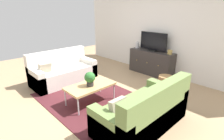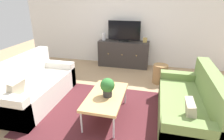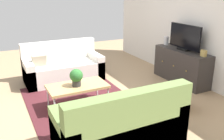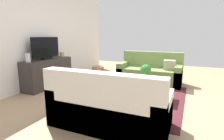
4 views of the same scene
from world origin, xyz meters
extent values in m
plane|color=tan|center=(0.00, 0.00, 0.00)|extent=(10.00, 10.00, 0.00)
cube|color=white|center=(0.00, 2.55, 1.35)|extent=(6.40, 0.12, 2.70)
cube|color=#4C1E23|center=(0.00, -0.15, 0.01)|extent=(2.50, 1.90, 0.01)
cube|color=silver|center=(-1.35, -0.10, 0.22)|extent=(0.82, 1.73, 0.43)
cube|color=silver|center=(-1.66, -0.10, 0.44)|extent=(0.20, 1.73, 0.88)
cube|color=silver|center=(-1.35, 0.67, 0.28)|extent=(0.82, 0.18, 0.57)
cube|color=silver|center=(-1.35, -0.87, 0.28)|extent=(0.82, 0.18, 0.57)
cube|color=#B2A58C|center=(-1.30, -0.63, 0.55)|extent=(0.18, 0.30, 0.32)
cube|color=olive|center=(1.35, -0.10, 0.22)|extent=(0.82, 1.73, 0.43)
cube|color=olive|center=(1.66, -0.10, 0.44)|extent=(0.20, 1.73, 0.88)
cube|color=olive|center=(1.35, 0.67, 0.28)|extent=(0.82, 0.18, 0.57)
cube|color=olive|center=(1.35, -0.87, 0.28)|extent=(0.82, 0.18, 0.57)
cube|color=#B2A58C|center=(1.30, -0.63, 0.55)|extent=(0.15, 0.30, 0.31)
cube|color=tan|center=(0.07, -0.25, 0.40)|extent=(0.57, 1.04, 0.04)
cylinder|color=silver|center=(-0.17, -0.73, 0.19)|extent=(0.03, 0.03, 0.38)
cylinder|color=silver|center=(0.32, -0.73, 0.19)|extent=(0.03, 0.03, 0.38)
cylinder|color=silver|center=(-0.17, 0.23, 0.19)|extent=(0.03, 0.03, 0.38)
cylinder|color=silver|center=(0.32, 0.23, 0.19)|extent=(0.03, 0.03, 0.38)
cylinder|color=#2D2D2D|center=(0.11, -0.28, 0.48)|extent=(0.15, 0.15, 0.11)
sphere|color=#2D6B2D|center=(0.11, -0.28, 0.62)|extent=(0.23, 0.23, 0.23)
cube|color=#332D2B|center=(-0.10, 2.27, 0.37)|extent=(1.43, 0.44, 0.74)
sphere|color=#B79338|center=(-0.50, 2.04, 0.41)|extent=(0.03, 0.03, 0.03)
sphere|color=#B79338|center=(-0.10, 2.04, 0.41)|extent=(0.03, 0.03, 0.03)
sphere|color=#B79338|center=(0.30, 2.04, 0.41)|extent=(0.03, 0.03, 0.03)
cube|color=black|center=(-0.10, 2.29, 0.76)|extent=(0.28, 0.16, 0.04)
cube|color=black|center=(-0.10, 2.29, 1.04)|extent=(0.90, 0.04, 0.52)
cylinder|color=silver|center=(-0.69, 2.27, 0.84)|extent=(0.11, 0.11, 0.20)
cube|color=tan|center=(0.50, 2.27, 0.81)|extent=(0.11, 0.07, 0.13)
cylinder|color=#9E7547|center=(0.95, 1.35, 0.22)|extent=(0.34, 0.34, 0.45)
camera|label=1|loc=(2.92, -2.31, 1.99)|focal=28.34mm
camera|label=2|loc=(0.79, -2.76, 1.92)|focal=29.22mm
camera|label=3|loc=(3.98, -1.53, 2.06)|focal=39.88mm
camera|label=4|loc=(-3.67, -1.17, 1.34)|focal=29.02mm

